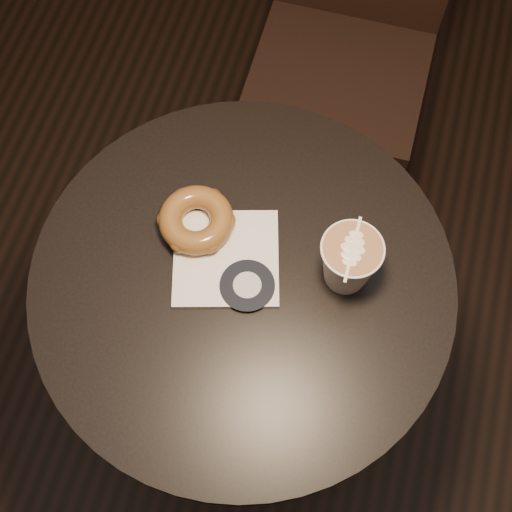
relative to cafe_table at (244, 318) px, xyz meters
The scene contains 5 objects.
cafe_table is the anchor object (origin of this frame).
chair 0.76m from the cafe_table, 86.95° to the left, with size 0.41×0.41×1.02m.
pastry_bag 0.21m from the cafe_table, 143.18° to the left, with size 0.17×0.17×0.01m, color white.
doughnut 0.26m from the cafe_table, 144.72° to the left, with size 0.13×0.13×0.04m, color brown.
latte_cup 0.30m from the cafe_table, 17.43° to the left, with size 0.10×0.10×0.11m, color white, non-canonical shape.
Camera 1 is at (0.14, -0.41, 1.83)m, focal length 50.00 mm.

